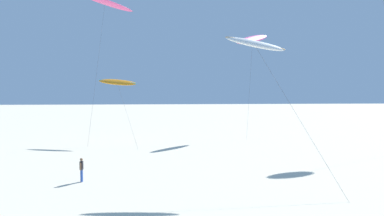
# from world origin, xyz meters

# --- Properties ---
(flying_kite_1) EXTENTS (6.95, 8.60, 15.58)m
(flying_kite_1) POSITION_xyz_m (14.08, 50.06, 14.04)
(flying_kite_1) COLOR #EA5193
(flying_kite_1) RESTS_ON ground
(flying_kite_2) EXTENTS (6.36, 8.64, 11.31)m
(flying_kite_2) POSITION_xyz_m (8.40, 26.23, 10.35)
(flying_kite_2) COLOR white
(flying_kite_2) RESTS_ON ground
(flying_kite_4) EXTENTS (5.86, 8.32, 8.36)m
(flying_kite_4) POSITION_xyz_m (-4.83, 44.74, 7.64)
(flying_kite_4) COLOR orange
(flying_kite_4) RESTS_ON ground
(flying_kite_5) EXTENTS (7.78, 11.66, 19.85)m
(flying_kite_5) POSITION_xyz_m (-6.96, 49.02, 18.78)
(flying_kite_5) COLOR #EA5193
(flying_kite_5) RESTS_ON ground
(person_near_right) EXTENTS (0.22, 0.51, 1.76)m
(person_near_right) POSITION_xyz_m (-4.79, 24.73, 0.97)
(person_near_right) COLOR #284CA3
(person_near_right) RESTS_ON ground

